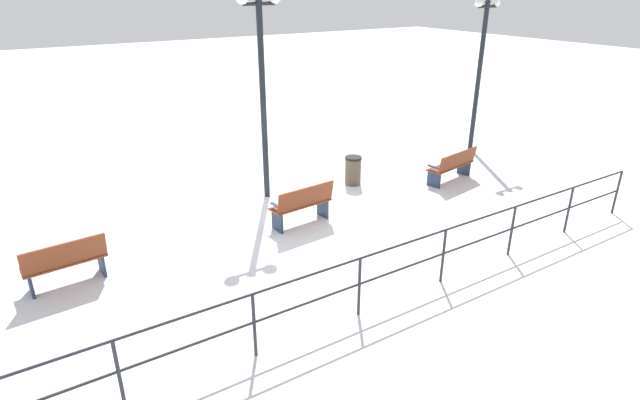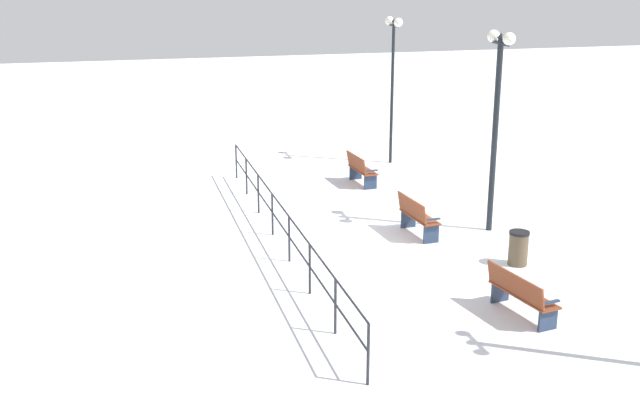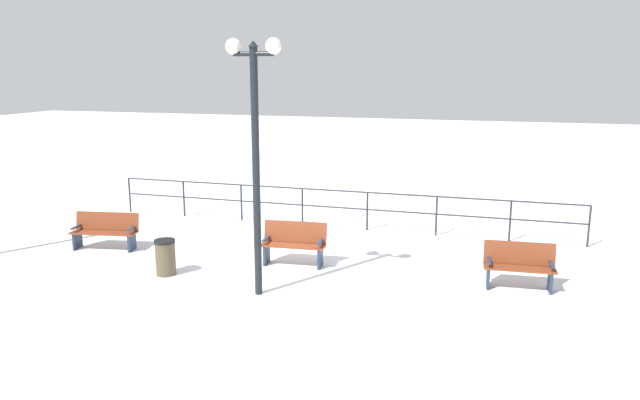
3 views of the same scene
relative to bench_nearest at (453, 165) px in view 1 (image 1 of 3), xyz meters
The scene contains 8 objects.
ground_plane 4.85m from the bench_nearest, 89.44° to the left, with size 80.00×80.00×0.00m, color white.
bench_nearest is the anchor object (origin of this frame).
bench_second 4.83m from the bench_nearest, 91.90° to the left, with size 0.61×1.48×0.96m.
bench_third 9.65m from the bench_nearest, 90.33° to the left, with size 0.60×1.42×0.92m.
lamppost_near 3.99m from the bench_nearest, 56.60° to the right, with size 0.24×0.98×4.62m.
lamppost_middle 5.81m from the bench_nearest, 69.79° to the left, with size 0.30×1.08×4.88m.
waterfront_railing 6.00m from the bench_nearest, 126.28° to the left, with size 0.05×13.07×1.07m.
trash_bin 2.73m from the bench_nearest, 62.26° to the left, with size 0.44×0.44×0.77m.
Camera 1 is at (-9.12, 5.18, 5.03)m, focal length 28.50 mm.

